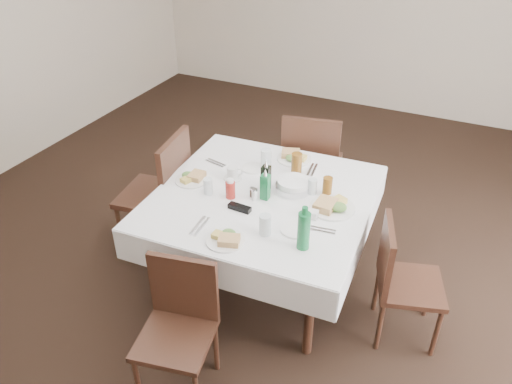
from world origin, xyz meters
TOP-DOWN VIEW (x-y plane):
  - ground_plane at (0.00, 0.00)m, footprint 7.00×7.00m
  - room_shell at (0.00, 0.00)m, footprint 6.04×7.04m
  - dining_table at (0.06, -0.11)m, footprint 1.49×1.49m
  - chair_north at (0.08, 0.82)m, footprint 0.54×0.54m
  - chair_south at (-0.01, -1.07)m, footprint 0.47×0.47m
  - chair_east at (1.02, -0.19)m, footprint 0.49×0.49m
  - chair_west at (-0.79, -0.07)m, footprint 0.54×0.54m
  - meal_north at (0.06, 0.43)m, footprint 0.26×0.26m
  - meal_south at (0.07, -0.65)m, footprint 0.23×0.23m
  - meal_east at (0.53, -0.08)m, footprint 0.29×0.29m
  - meal_west at (-0.47, -0.15)m, footprint 0.23×0.23m
  - side_plate_a at (-0.15, 0.18)m, footprint 0.17×0.17m
  - side_plate_b at (0.40, -0.38)m, footprint 0.18×0.18m
  - water_n at (-0.08, 0.25)m, footprint 0.08×0.08m
  - water_s at (0.25, -0.49)m, footprint 0.07×0.07m
  - water_e at (0.35, 0.05)m, footprint 0.06×0.06m
  - water_w at (-0.28, -0.25)m, footprint 0.06×0.06m
  - iced_tea_a at (0.16, 0.25)m, footprint 0.08×0.08m
  - iced_tea_b at (0.44, 0.08)m, footprint 0.06×0.06m
  - bread_basket at (0.22, 0.03)m, footprint 0.24×0.24m
  - oil_cruet_dark at (0.05, -0.04)m, footprint 0.05×0.05m
  - oil_cruet_green at (0.09, -0.14)m, footprint 0.05×0.05m
  - ketchup_bottle at (-0.13, -0.23)m, footprint 0.06×0.06m
  - salt_shaker at (0.03, -0.18)m, footprint 0.04×0.04m
  - pepper_shaker at (-0.00, -0.16)m, footprint 0.03×0.03m
  - coffee_mug at (-0.22, -0.01)m, footprint 0.13×0.13m
  - sunglasses at (-0.00, -0.33)m, footprint 0.15×0.06m
  - green_bottle at (0.50, -0.51)m, footprint 0.07×0.07m
  - sugar_caddy at (0.43, -0.21)m, footprint 0.10×0.06m
  - cutlery_n at (0.25, 0.34)m, footprint 0.07×0.19m
  - cutlery_s at (-0.15, -0.60)m, footprint 0.06×0.20m
  - cutlery_e at (0.54, -0.32)m, footprint 0.19×0.07m
  - cutlery_w at (-0.44, 0.13)m, footprint 0.18×0.08m

SIDE VIEW (x-z plane):
  - ground_plane at x=0.00m, z-range 0.00..0.00m
  - chair_east at x=1.02m, z-range 0.06..0.90m
  - chair_south at x=-0.01m, z-range 0.06..0.90m
  - chair_north at x=0.08m, z-range 0.07..1.06m
  - chair_west at x=-0.79m, z-range 0.07..1.07m
  - dining_table at x=0.06m, z-range 0.31..1.07m
  - cutlery_w at x=-0.44m, z-range 0.76..0.77m
  - cutlery_n at x=0.25m, z-range 0.76..0.77m
  - cutlery_e at x=0.54m, z-range 0.76..0.77m
  - cutlery_s at x=-0.15m, z-range 0.76..0.77m
  - side_plate_a at x=-0.15m, z-range 0.76..0.77m
  - side_plate_b at x=0.40m, z-range 0.76..0.78m
  - sunglasses at x=0.00m, z-range 0.76..0.79m
  - meal_west at x=-0.47m, z-range 0.76..0.81m
  - meal_south at x=0.07m, z-range 0.76..0.81m
  - meal_north at x=0.06m, z-range 0.76..0.81m
  - meal_east at x=0.53m, z-range 0.76..0.82m
  - sugar_caddy at x=0.43m, z-range 0.76..0.81m
  - pepper_shaker at x=0.00m, z-range 0.76..0.83m
  - bread_basket at x=0.22m, z-range 0.76..0.84m
  - coffee_mug at x=-0.22m, z-range 0.76..0.85m
  - salt_shaker at x=0.03m, z-range 0.76..0.85m
  - water_e at x=0.35m, z-range 0.76..0.87m
  - water_w at x=-0.28m, z-range 0.76..0.87m
  - ketchup_bottle at x=-0.13m, z-range 0.76..0.90m
  - water_s at x=0.25m, z-range 0.76..0.89m
  - iced_tea_b at x=0.44m, z-range 0.76..0.90m
  - water_n at x=-0.08m, z-range 0.76..0.90m
  - iced_tea_a at x=0.16m, z-range 0.76..0.92m
  - oil_cruet_green at x=0.09m, z-range 0.75..0.97m
  - oil_cruet_dark at x=0.05m, z-range 0.75..0.98m
  - green_bottle at x=0.50m, z-range 0.75..1.03m
  - room_shell at x=0.00m, z-range 0.31..3.11m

